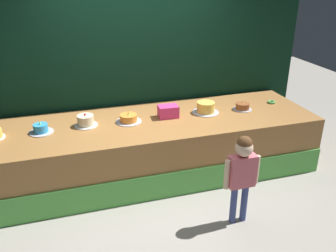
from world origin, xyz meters
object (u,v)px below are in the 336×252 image
(cake_center_left, at_px, (86,121))
(cake_left, at_px, (41,129))
(cake_far_right, at_px, (242,107))
(cake_right, at_px, (206,108))
(pink_box, at_px, (168,111))
(cake_center_right, at_px, (129,119))
(child_figure, at_px, (242,168))
(donut, at_px, (271,102))

(cake_center_left, bearing_deg, cake_left, -174.78)
(cake_center_left, height_order, cake_far_right, cake_center_left)
(cake_center_left, height_order, cake_right, cake_center_left)
(pink_box, distance_m, cake_left, 1.58)
(cake_center_right, bearing_deg, child_figure, -54.95)
(donut, xyz_separation_m, cake_far_right, (-0.53, -0.11, 0.03))
(cake_center_right, relative_size, cake_right, 0.91)
(cake_center_right, bearing_deg, cake_center_left, 175.98)
(pink_box, relative_size, cake_center_left, 0.90)
(cake_center_right, bearing_deg, donut, 2.09)
(child_figure, xyz_separation_m, cake_far_right, (0.66, 1.28, 0.14))
(child_figure, distance_m, donut, 1.83)
(donut, distance_m, cake_left, 3.17)
(cake_left, distance_m, cake_center_left, 0.53)
(pink_box, relative_size, cake_right, 0.71)
(pink_box, distance_m, cake_center_left, 1.06)
(child_figure, height_order, donut, child_figure)
(cake_left, height_order, cake_center_right, same)
(cake_center_left, distance_m, cake_right, 1.58)
(cake_center_left, relative_size, cake_right, 0.79)
(donut, xyz_separation_m, cake_center_left, (-2.64, -0.04, 0.05))
(pink_box, height_order, cake_far_right, pink_box)
(child_figure, relative_size, cake_far_right, 3.94)
(cake_center_right, bearing_deg, cake_left, -179.40)
(pink_box, height_order, cake_center_right, cake_center_right)
(cake_far_right, bearing_deg, child_figure, -117.48)
(donut, bearing_deg, pink_box, -177.58)
(cake_center_right, bearing_deg, cake_far_right, -1.27)
(cake_right, xyz_separation_m, cake_far_right, (0.53, -0.04, -0.03))
(cake_left, bearing_deg, cake_center_right, 0.60)
(cake_center_right, distance_m, cake_right, 1.06)
(pink_box, bearing_deg, child_figure, -73.47)
(cake_center_right, bearing_deg, pink_box, 1.08)
(cake_left, bearing_deg, cake_far_right, -0.52)
(cake_left, relative_size, cake_center_right, 0.87)
(child_figure, xyz_separation_m, pink_box, (-0.39, 1.32, 0.17))
(pink_box, bearing_deg, cake_center_right, -178.92)
(cake_left, distance_m, cake_center_right, 1.06)
(cake_center_right, bearing_deg, cake_right, 0.51)
(cake_left, height_order, cake_right, cake_left)
(child_figure, distance_m, cake_left, 2.37)
(cake_right, bearing_deg, donut, 3.66)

